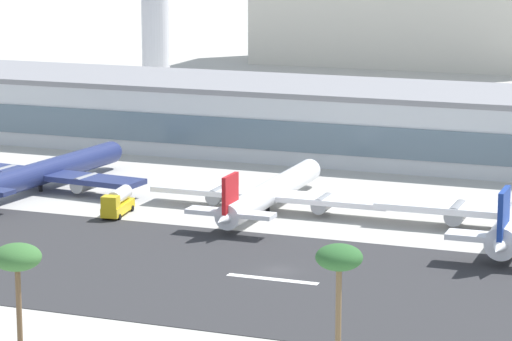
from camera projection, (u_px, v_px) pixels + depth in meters
The scene contains 9 objects.
ground_plane at pixel (278, 271), 161.34m from camera, with size 1400.00×1400.00×0.00m, color #B2AFA8.
runway_strip at pixel (268, 279), 157.74m from camera, with size 800.00×42.76×0.08m, color #2D2D30.
runway_centreline_dash_4 at pixel (272, 279), 157.50m from camera, with size 12.00×1.20×0.01m, color white.
terminal_building at pixel (353, 121), 238.05m from camera, with size 196.13×29.11×13.19m.
airliner_gold_tail_gate_0 at pixel (41, 173), 207.76m from camera, with size 36.49×44.31×9.26m.
airliner_red_tail_gate_1 at pixel (268, 194), 193.01m from camera, with size 38.06×41.83×8.73m.
service_fuel_truck_1 at pixel (118, 202), 191.10m from camera, with size 3.81×8.78×3.95m.
palm_tree_1 at pixel (17, 260), 125.54m from camera, with size 4.92×4.92×12.59m.
palm_tree_3 at pixel (339, 261), 123.25m from camera, with size 4.67×4.67×13.11m.
Camera 1 is at (53.01, -146.36, 44.41)m, focal length 88.94 mm.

